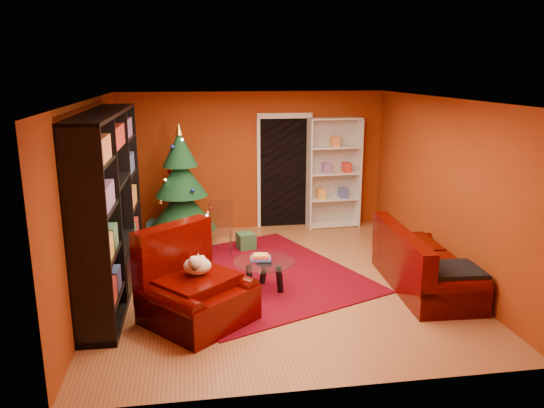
{
  "coord_description": "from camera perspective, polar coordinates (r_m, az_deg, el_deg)",
  "views": [
    {
      "loc": [
        -1.16,
        -7.13,
        2.99
      ],
      "look_at": [
        0.0,
        0.4,
        1.05
      ],
      "focal_mm": 35.0,
      "sensor_mm": 36.0,
      "label": 1
    }
  ],
  "objects": [
    {
      "name": "doorway",
      "position": [
        10.21,
        1.34,
        3.31
      ],
      "size": [
        1.06,
        0.6,
        2.16
      ],
      "primitive_type": null,
      "color": "black",
      "rests_on": "floor"
    },
    {
      "name": "acrylic_chair",
      "position": [
        8.7,
        -5.64,
        -3.03
      ],
      "size": [
        0.47,
        0.5,
        0.83
      ],
      "primitive_type": null,
      "rotation": [
        0.0,
        0.0,
        -0.1
      ],
      "color": "#66605B",
      "rests_on": "rug"
    },
    {
      "name": "armchair",
      "position": [
        6.5,
        -8.0,
        -8.72
      ],
      "size": [
        1.68,
        1.68,
        0.93
      ],
      "primitive_type": null,
      "rotation": [
        0.0,
        0.0,
        0.71
      ],
      "color": "#360200",
      "rests_on": "rug"
    },
    {
      "name": "wall_left",
      "position": [
        7.46,
        -19.06,
        0.39
      ],
      "size": [
        0.05,
        5.5,
        2.6
      ],
      "primitive_type": "cube",
      "color": "#8F330F",
      "rests_on": "ground"
    },
    {
      "name": "christmas_tree",
      "position": [
        9.29,
        -9.73,
        1.9
      ],
      "size": [
        1.27,
        1.27,
        2.13
      ],
      "primitive_type": null,
      "rotation": [
        0.0,
        0.0,
        -0.07
      ],
      "color": "#0E381D",
      "rests_on": "floor"
    },
    {
      "name": "floor",
      "position": [
        7.83,
        0.45,
        -8.37
      ],
      "size": [
        5.0,
        5.5,
        0.05
      ],
      "primitive_type": "cube",
      "color": "#95562F",
      "rests_on": "ground"
    },
    {
      "name": "gift_box_teal",
      "position": [
        9.88,
        -12.18,
        -2.68
      ],
      "size": [
        0.39,
        0.39,
        0.33
      ],
      "primitive_type": "cube",
      "rotation": [
        0.0,
        0.0,
        -0.23
      ],
      "color": "teal",
      "rests_on": "floor"
    },
    {
      "name": "wall_back",
      "position": [
        10.12,
        -2.05,
        4.65
      ],
      "size": [
        5.0,
        0.05,
        2.6
      ],
      "primitive_type": "cube",
      "color": "#8F330F",
      "rests_on": "ground"
    },
    {
      "name": "media_unit",
      "position": [
        7.4,
        -17.16,
        -0.09
      ],
      "size": [
        0.52,
        3.23,
        2.47
      ],
      "primitive_type": null,
      "rotation": [
        0.0,
        0.0,
        -0.01
      ],
      "color": "black",
      "rests_on": "floor"
    },
    {
      "name": "coffee_table",
      "position": [
        7.39,
        -0.81,
        -7.69
      ],
      "size": [
        0.95,
        0.95,
        0.54
      ],
      "primitive_type": null,
      "rotation": [
        0.0,
        0.0,
        -0.12
      ],
      "color": "gray",
      "rests_on": "rug"
    },
    {
      "name": "dog",
      "position": [
        6.48,
        -8.04,
        -6.62
      ],
      "size": [
        0.5,
        0.49,
        0.3
      ],
      "primitive_type": null,
      "rotation": [
        0.0,
        0.0,
        0.71
      ],
      "color": "beige",
      "rests_on": "armchair"
    },
    {
      "name": "sofa",
      "position": [
        7.72,
        16.23,
        -5.64
      ],
      "size": [
        1.01,
        2.07,
        0.87
      ],
      "primitive_type": null,
      "rotation": [
        0.0,
        0.0,
        1.52
      ],
      "color": "#360200",
      "rests_on": "rug"
    },
    {
      "name": "ceiling",
      "position": [
        7.24,
        0.49,
        11.39
      ],
      "size": [
        5.0,
        5.5,
        0.05
      ],
      "primitive_type": "cube",
      "color": "silver",
      "rests_on": "wall_back"
    },
    {
      "name": "gift_box_green",
      "position": [
        9.08,
        -2.81,
        -4.02
      ],
      "size": [
        0.34,
        0.34,
        0.28
      ],
      "primitive_type": "cube",
      "rotation": [
        0.0,
        0.0,
        0.23
      ],
      "color": "#285C36",
      "rests_on": "floor"
    },
    {
      "name": "wall_right",
      "position": [
        8.21,
        18.16,
        1.67
      ],
      "size": [
        0.05,
        5.5,
        2.6
      ],
      "primitive_type": "cube",
      "color": "#8F330F",
      "rests_on": "ground"
    },
    {
      "name": "white_bookshelf",
      "position": [
        10.26,
        6.68,
        3.3
      ],
      "size": [
        1.02,
        0.4,
        2.17
      ],
      "primitive_type": null,
      "rotation": [
        0.0,
        0.0,
        0.04
      ],
      "color": "white",
      "rests_on": "floor"
    },
    {
      "name": "gift_box_red",
      "position": [
        9.64,
        -8.43,
        -3.3
      ],
      "size": [
        0.23,
        0.23,
        0.21
      ],
      "primitive_type": "cube",
      "rotation": [
        0.0,
        0.0,
        -0.12
      ],
      "color": "maroon",
      "rests_on": "floor"
    },
    {
      "name": "rug",
      "position": [
        8.0,
        -1.83,
        -7.62
      ],
      "size": [
        3.69,
        3.93,
        0.02
      ],
      "primitive_type": "cube",
      "rotation": [
        0.0,
        0.0,
        0.39
      ],
      "color": "#610310",
      "rests_on": "floor"
    }
  ]
}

